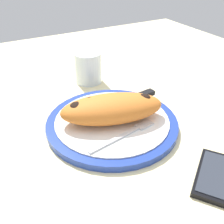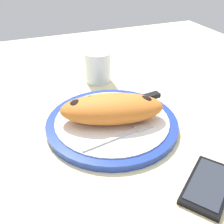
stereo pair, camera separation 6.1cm
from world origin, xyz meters
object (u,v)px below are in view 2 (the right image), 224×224
(plate, at_px, (112,123))
(smartphone, at_px, (208,185))
(fork, at_px, (125,134))
(knife, at_px, (131,102))
(calzone, at_px, (113,108))
(water_glass, at_px, (98,68))

(plate, distance_m, smartphone, 0.25)
(fork, height_order, smartphone, fork)
(smartphone, bearing_deg, knife, 93.28)
(knife, height_order, smartphone, knife)
(plate, height_order, fork, fork)
(plate, bearing_deg, calzone, -14.39)
(calzone, distance_m, fork, 0.07)
(fork, bearing_deg, plate, 93.38)
(calzone, relative_size, knife, 1.04)
(smartphone, bearing_deg, plate, 110.45)
(knife, relative_size, smartphone, 1.70)
(plate, height_order, calzone, calzone)
(smartphone, bearing_deg, water_glass, 94.54)
(fork, bearing_deg, knife, 58.67)
(plate, distance_m, fork, 0.07)
(calzone, distance_m, water_glass, 0.24)
(calzone, bearing_deg, fork, -89.34)
(water_glass, bearing_deg, plate, -101.79)
(plate, distance_m, water_glass, 0.25)
(smartphone, height_order, water_glass, water_glass)
(plate, distance_m, knife, 0.09)
(plate, bearing_deg, knife, 33.24)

